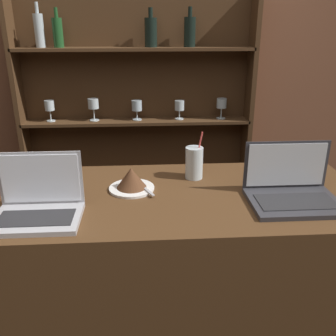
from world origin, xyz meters
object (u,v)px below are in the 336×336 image
laptop_far (292,190)px  water_glass (194,163)px  laptop_near (38,204)px  cake_plate (131,180)px

laptop_far → water_glass: 0.42m
laptop_near → water_glass: (0.59, 0.31, 0.02)m
laptop_far → water_glass: laptop_far is taller
laptop_near → cake_plate: laptop_near is taller
laptop_near → water_glass: size_ratio=1.43×
laptop_near → laptop_far: (0.94, 0.07, -0.01)m
laptop_far → cake_plate: size_ratio=1.81×
cake_plate → laptop_near: bearing=-147.1°
laptop_near → cake_plate: size_ratio=1.61×
cake_plate → laptop_far: bearing=-12.8°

